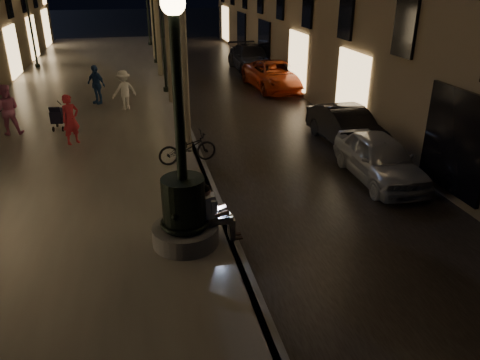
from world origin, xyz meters
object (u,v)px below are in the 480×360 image
object	(u,v)px
fountain_lamppost	(184,200)
pedestrian_white	(124,90)
car_third	(275,75)
lamp_left_c	(29,14)
stroller	(58,116)
car_rear	(251,58)
lamp_curb_b	(162,26)
pedestrian_red	(71,120)
pedestrian_blue	(96,84)
car_front	(380,158)
lamp_curb_a	(181,53)
lamp_curb_c	(153,12)
seated_man_laptop	(214,211)
bicycle	(187,148)
pedestrian_pink	(7,110)
car_second	(347,126)
lamp_curb_d	(147,4)

from	to	relation	value
fountain_lamppost	pedestrian_white	size ratio (longest dim) A/B	3.21
pedestrian_white	car_third	bearing A→B (deg)	177.65
lamp_left_c	stroller	size ratio (longest dim) A/B	4.70
car_rear	pedestrian_white	bearing A→B (deg)	-134.17
lamp_curb_b	pedestrian_red	size ratio (longest dim) A/B	2.90
stroller	lamp_left_c	bearing A→B (deg)	108.80
pedestrian_blue	car_front	bearing A→B (deg)	-6.83
fountain_lamppost	lamp_curb_a	distance (m)	6.37
pedestrian_red	lamp_curb_c	bearing A→B (deg)	40.81
seated_man_laptop	pedestrian_white	size ratio (longest dim) A/B	0.81
stroller	bicycle	distance (m)	5.98
fountain_lamppost	pedestrian_red	distance (m)	7.73
pedestrian_white	bicycle	bearing A→B (deg)	81.01
stroller	car_rear	world-z (taller)	car_rear
lamp_curb_b	pedestrian_pink	distance (m)	8.23
fountain_lamppost	seated_man_laptop	size ratio (longest dim) A/B	3.97
stroller	car_second	xyz separation A→B (m)	(9.78, -3.28, -0.07)
fountain_lamppost	pedestrian_pink	distance (m)	10.13
lamp_left_c	stroller	xyz separation A→B (m)	(2.82, -13.13, -2.52)
car_third	lamp_curb_b	bearing A→B (deg)	178.21
car_third	pedestrian_white	bearing A→B (deg)	-161.16
car_second	car_rear	distance (m)	13.53
car_second	pedestrian_red	xyz separation A→B (m)	(-9.14, 1.56, 0.39)
car_third	bicycle	world-z (taller)	car_third
bicycle	car_rear	bearing A→B (deg)	-30.62
pedestrian_pink	seated_man_laptop	bearing A→B (deg)	120.10
pedestrian_white	car_front	bearing A→B (deg)	104.96
lamp_left_c	pedestrian_pink	distance (m)	13.53
car_front	stroller	bearing A→B (deg)	147.92
lamp_curb_b	pedestrian_blue	distance (m)	4.12
lamp_left_c	seated_man_laptop	bearing A→B (deg)	-72.32
lamp_curb_d	pedestrian_red	world-z (taller)	lamp_curb_d
lamp_curb_c	lamp_curb_d	bearing A→B (deg)	90.00
lamp_curb_a	pedestrian_red	bearing A→B (deg)	162.49
car_front	bicycle	bearing A→B (deg)	160.59
fountain_lamppost	car_front	xyz separation A→B (m)	(5.83, 2.57, -0.56)
pedestrian_red	stroller	bearing A→B (deg)	75.07
seated_man_laptop	stroller	distance (m)	9.81
stroller	car_third	size ratio (longest dim) A/B	0.21
car_third	seated_man_laptop	bearing A→B (deg)	-114.90
lamp_curb_c	car_second	distance (m)	17.51
pedestrian_blue	bicycle	distance (m)	8.38
lamp_left_c	bicycle	bearing A→B (deg)	-68.10
car_front	pedestrian_pink	xyz separation A→B (m)	(-11.04, 6.12, 0.43)
fountain_lamppost	pedestrian_blue	xyz separation A→B (m)	(-2.40, 12.41, -0.18)
lamp_curb_c	car_front	bearing A→B (deg)	-75.20
lamp_curb_a	lamp_curb_c	world-z (taller)	same
seated_man_laptop	pedestrian_blue	distance (m)	12.77
car_second	car_third	distance (m)	8.57
lamp_curb_a	pedestrian_red	world-z (taller)	lamp_curb_a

